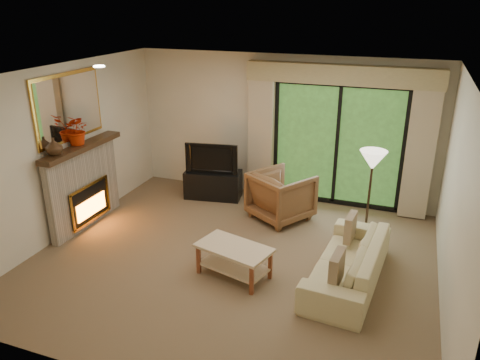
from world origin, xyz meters
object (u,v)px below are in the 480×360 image
(armchair, at_px, (281,196))
(coffee_table, at_px, (234,261))
(sofa, at_px, (348,261))
(media_console, at_px, (213,184))

(armchair, distance_m, coffee_table, 1.93)
(sofa, bearing_deg, coffee_table, -69.68)
(sofa, xyz_separation_m, coffee_table, (-1.43, -0.40, -0.07))
(media_console, relative_size, sofa, 0.51)
(sofa, bearing_deg, media_console, -120.61)
(armchair, relative_size, sofa, 0.45)
(media_console, xyz_separation_m, armchair, (1.42, -0.42, 0.15))
(media_console, xyz_separation_m, sofa, (2.75, -1.94, 0.04))
(sofa, height_order, coffee_table, sofa)
(armchair, xyz_separation_m, coffee_table, (-0.10, -1.92, -0.19))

